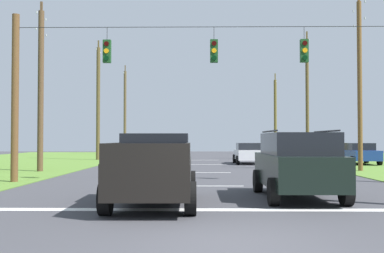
% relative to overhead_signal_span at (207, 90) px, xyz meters
% --- Properties ---
extents(ground_plane, '(120.00, 120.00, 0.00)m').
position_rel_overhead_signal_span_xyz_m(ground_plane, '(0.11, -11.14, -3.83)').
color(ground_plane, '#3D3D42').
extents(stop_bar_stripe, '(13.78, 0.45, 0.01)m').
position_rel_overhead_signal_span_xyz_m(stop_bar_stripe, '(0.11, -7.38, -3.83)').
color(stop_bar_stripe, white).
rests_on(stop_bar_stripe, ground).
extents(lane_dash_0, '(2.50, 0.15, 0.01)m').
position_rel_overhead_signal_span_xyz_m(lane_dash_0, '(0.11, -1.38, -3.83)').
color(lane_dash_0, white).
rests_on(lane_dash_0, ground).
extents(lane_dash_1, '(2.50, 0.15, 0.01)m').
position_rel_overhead_signal_span_xyz_m(lane_dash_1, '(0.11, 5.79, -3.83)').
color(lane_dash_1, white).
rests_on(lane_dash_1, ground).
extents(lane_dash_2, '(2.50, 0.15, 0.01)m').
position_rel_overhead_signal_span_xyz_m(lane_dash_2, '(0.11, 13.63, -3.83)').
color(lane_dash_2, white).
rests_on(lane_dash_2, ground).
extents(lane_dash_3, '(2.50, 0.15, 0.01)m').
position_rel_overhead_signal_span_xyz_m(lane_dash_3, '(0.11, 20.65, -3.83)').
color(lane_dash_3, white).
rests_on(lane_dash_3, ground).
extents(overhead_signal_span, '(16.32, 0.31, 7.03)m').
position_rel_overhead_signal_span_xyz_m(overhead_signal_span, '(0.00, 0.00, 0.00)').
color(overhead_signal_span, brown).
rests_on(overhead_signal_span, ground).
extents(pickup_truck, '(2.34, 5.42, 1.95)m').
position_rel_overhead_signal_span_xyz_m(pickup_truck, '(-1.58, -6.34, -2.86)').
color(pickup_truck, black).
rests_on(pickup_truck, ground).
extents(suv_black, '(2.22, 4.81, 2.05)m').
position_rel_overhead_signal_span_xyz_m(suv_black, '(2.62, -5.07, -2.77)').
color(suv_black, black).
rests_on(suv_black, ground).
extents(distant_car_crossing_white, '(2.04, 4.31, 1.52)m').
position_rel_overhead_signal_span_xyz_m(distant_car_crossing_white, '(3.27, 14.81, -3.04)').
color(distant_car_crossing_white, silver).
rests_on(distant_car_crossing_white, ground).
extents(distant_car_oncoming, '(2.16, 4.37, 1.52)m').
position_rel_overhead_signal_span_xyz_m(distant_car_oncoming, '(11.10, 14.04, -3.04)').
color(distant_car_oncoming, navy).
rests_on(distant_car_oncoming, ground).
extents(utility_pole_mid_right, '(0.26, 1.99, 10.38)m').
position_rel_overhead_signal_span_xyz_m(utility_pole_mid_right, '(8.71, 7.01, 1.34)').
color(utility_pole_mid_right, brown).
rests_on(utility_pole_mid_right, ground).
extents(utility_pole_far_right, '(0.28, 1.73, 11.05)m').
position_rel_overhead_signal_span_xyz_m(utility_pole_far_right, '(8.94, 20.61, 1.55)').
color(utility_pole_far_right, brown).
rests_on(utility_pole_far_right, ground).
extents(utility_pole_near_left, '(0.34, 1.99, 9.74)m').
position_rel_overhead_signal_span_xyz_m(utility_pole_near_left, '(8.88, 36.82, 0.78)').
color(utility_pole_near_left, brown).
rests_on(utility_pole_near_left, ground).
extents(utility_pole_far_left, '(0.32, 1.74, 9.45)m').
position_rel_overhead_signal_span_xyz_m(utility_pole_far_left, '(-9.12, 6.33, 0.86)').
color(utility_pole_far_left, brown).
rests_on(utility_pole_far_left, ground).
extents(utility_pole_distant_right, '(0.32, 1.72, 10.34)m').
position_rel_overhead_signal_span_xyz_m(utility_pole_distant_right, '(-9.03, 20.66, 1.16)').
color(utility_pole_distant_right, brown).
rests_on(utility_pole_distant_right, ground).
extents(utility_pole_distant_left, '(0.32, 1.90, 10.67)m').
position_rel_overhead_signal_span_xyz_m(utility_pole_distant_left, '(-9.17, 36.18, 1.28)').
color(utility_pole_distant_left, brown).
rests_on(utility_pole_distant_left, ground).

